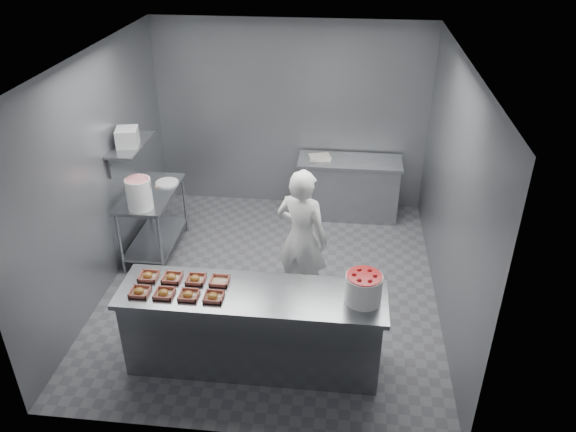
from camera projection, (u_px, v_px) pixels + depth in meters
The scene contains 24 objects.
floor at pixel (272, 285), 7.00m from camera, with size 4.50×4.50×0.00m, color #4C4C51.
ceiling at pixel (268, 59), 5.62m from camera, with size 4.50×4.50×0.00m, color white.
wall_back at pixel (291, 117), 8.25m from camera, with size 4.00×0.04×2.80m, color slate.
wall_left at pixel (99, 176), 6.50m from camera, with size 0.04×4.50×2.80m, color slate.
wall_right at pixel (452, 193), 6.12m from camera, with size 0.04×4.50×2.80m, color slate.
service_counter at pixel (253, 328), 5.61m from camera, with size 2.60×0.70×0.90m.
prep_table at pixel (153, 213), 7.38m from camera, with size 0.60×1.20×0.90m.
back_counter at pixel (348, 188), 8.33m from camera, with size 1.50×0.60×0.90m.
wall_shelf at pixel (131, 145), 6.92m from camera, with size 0.35×0.90×0.03m, color slate.
tray_0 at pixel (140, 292), 5.36m from camera, with size 0.19×0.18×0.06m.
tray_1 at pixel (164, 293), 5.34m from camera, with size 0.19×0.18×0.06m.
tray_2 at pixel (189, 295), 5.32m from camera, with size 0.19×0.18×0.06m.
tray_3 at pixel (213, 297), 5.30m from camera, with size 0.19×0.18×0.06m.
tray_4 at pixel (148, 276), 5.59m from camera, with size 0.19×0.18×0.06m.
tray_5 at pixel (172, 277), 5.56m from camera, with size 0.19×0.18×0.06m.
tray_6 at pixel (195, 279), 5.54m from camera, with size 0.19×0.18×0.06m.
tray_7 at pixel (220, 281), 5.52m from camera, with size 0.19×0.18×0.04m.
worker at pixel (302, 238), 6.34m from camera, with size 0.62×0.41×1.70m, color white.
strawberry_tub at pixel (364, 287), 5.21m from camera, with size 0.35×0.35×0.29m.
glaze_bucket at pixel (139, 193), 6.76m from camera, with size 0.32×0.31×0.47m.
bucket_lid at pixel (167, 183), 7.44m from camera, with size 0.30×0.30×0.02m, color white.
rag at pixel (161, 185), 7.38m from camera, with size 0.13×0.11×0.02m, color #CCB28C.
appliance at pixel (127, 137), 6.81m from camera, with size 0.25×0.29×0.22m, color gray.
paper_stack at pixel (320, 157), 8.14m from camera, with size 0.30×0.22×0.05m, color silver.
Camera 1 is at (0.82, -5.61, 4.20)m, focal length 35.00 mm.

